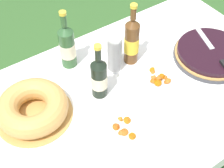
% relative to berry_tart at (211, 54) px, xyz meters
% --- Properties ---
extents(ground_plane, '(16.00, 16.00, 0.00)m').
position_rel_berry_tart_xyz_m(ground_plane, '(-0.52, 0.04, -0.79)').
color(ground_plane, '#335B28').
extents(garden_table, '(1.73, 0.99, 0.76)m').
position_rel_berry_tart_xyz_m(garden_table, '(-0.52, 0.04, -0.10)').
color(garden_table, brown).
rests_on(garden_table, ground_plane).
extents(tablecloth, '(1.74, 1.00, 0.10)m').
position_rel_berry_tart_xyz_m(tablecloth, '(-0.52, 0.04, -0.04)').
color(tablecloth, white).
rests_on(tablecloth, garden_table).
extents(berry_tart, '(0.39, 0.39, 0.06)m').
position_rel_berry_tart_xyz_m(berry_tart, '(0.00, 0.00, 0.00)').
color(berry_tart, '#38383D').
rests_on(berry_tart, tablecloth).
extents(serving_knife, '(0.14, 0.36, 0.01)m').
position_rel_berry_tart_xyz_m(serving_knife, '(-0.01, -0.03, 0.04)').
color(serving_knife, silver).
rests_on(serving_knife, berry_tart).
extents(bundt_cake, '(0.35, 0.35, 0.11)m').
position_rel_berry_tart_xyz_m(bundt_cake, '(-0.94, 0.18, 0.03)').
color(bundt_cake, tan).
rests_on(bundt_cake, tablecloth).
extents(cup_stack, '(0.07, 0.07, 0.21)m').
position_rel_berry_tart_xyz_m(cup_stack, '(-0.48, 0.22, 0.08)').
color(cup_stack, white).
rests_on(cup_stack, tablecloth).
extents(cider_bottle_green, '(0.08, 0.08, 0.33)m').
position_rel_berry_tart_xyz_m(cider_bottle_green, '(-0.65, 0.38, 0.10)').
color(cider_bottle_green, '#2D562D').
rests_on(cider_bottle_green, tablecloth).
extents(cider_bottle_amber, '(0.08, 0.08, 0.35)m').
position_rel_berry_tart_xyz_m(cider_bottle_amber, '(-0.37, 0.22, 0.11)').
color(cider_bottle_amber, brown).
rests_on(cider_bottle_amber, tablecloth).
extents(juice_bottle_red, '(0.08, 0.08, 0.31)m').
position_rel_berry_tart_xyz_m(juice_bottle_red, '(-0.63, 0.12, 0.09)').
color(juice_bottle_red, black).
rests_on(juice_bottle_red, tablecloth).
extents(snack_plate_near, '(0.22, 0.22, 0.05)m').
position_rel_berry_tart_xyz_m(snack_plate_near, '(-0.35, 0.03, -0.02)').
color(snack_plate_near, white).
rests_on(snack_plate_near, tablecloth).
extents(snack_plate_left, '(0.23, 0.23, 0.04)m').
position_rel_berry_tart_xyz_m(snack_plate_left, '(-0.65, -0.13, -0.02)').
color(snack_plate_left, white).
rests_on(snack_plate_left, tablecloth).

